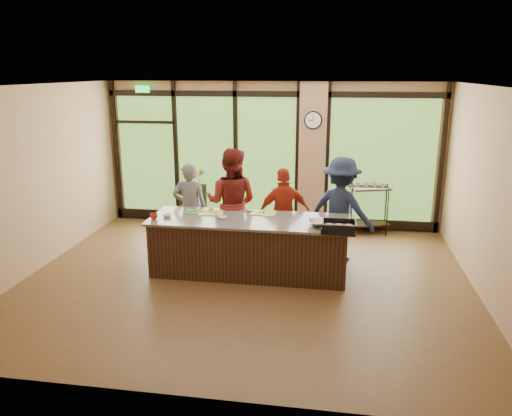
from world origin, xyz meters
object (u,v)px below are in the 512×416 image
(island_base, at_px, (249,247))
(flower_stand, at_px, (194,205))
(bar_cart, at_px, (369,203))
(cook_left, at_px, (190,208))
(roasting_pan, at_px, (339,229))
(cook_right, at_px, (341,210))

(island_base, distance_m, flower_stand, 2.93)
(flower_stand, height_order, bar_cart, bar_cart)
(cook_left, distance_m, roasting_pan, 2.92)
(island_base, height_order, flower_stand, island_base)
(cook_right, height_order, flower_stand, cook_right)
(roasting_pan, bearing_deg, flower_stand, 140.75)
(island_base, relative_size, bar_cart, 2.95)
(island_base, bearing_deg, cook_right, 28.83)
(cook_left, bearing_deg, flower_stand, -91.60)
(island_base, distance_m, bar_cart, 3.19)
(cook_right, bearing_deg, flower_stand, -4.39)
(cook_right, height_order, bar_cart, cook_right)
(cook_left, distance_m, bar_cart, 3.66)
(flower_stand, bearing_deg, island_base, -46.49)
(cook_right, bearing_deg, island_base, 52.30)
(cook_left, distance_m, cook_right, 2.67)
(roasting_pan, relative_size, bar_cart, 0.47)
(island_base, distance_m, cook_left, 1.51)
(island_base, relative_size, cook_right, 1.70)
(bar_cart, bearing_deg, flower_stand, 162.60)
(flower_stand, distance_m, bar_cart, 3.68)
(cook_left, relative_size, cook_right, 0.91)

